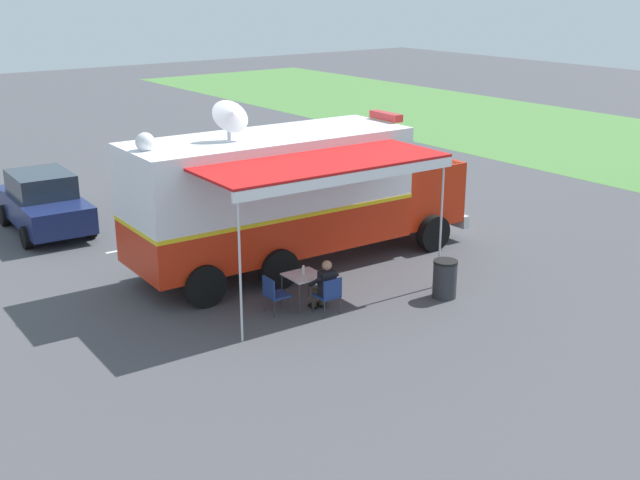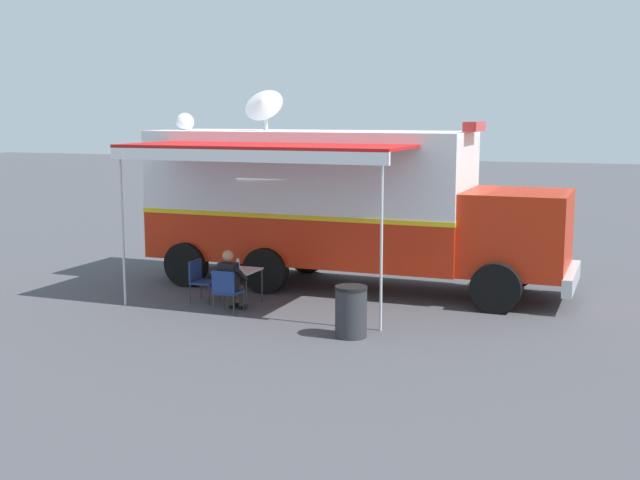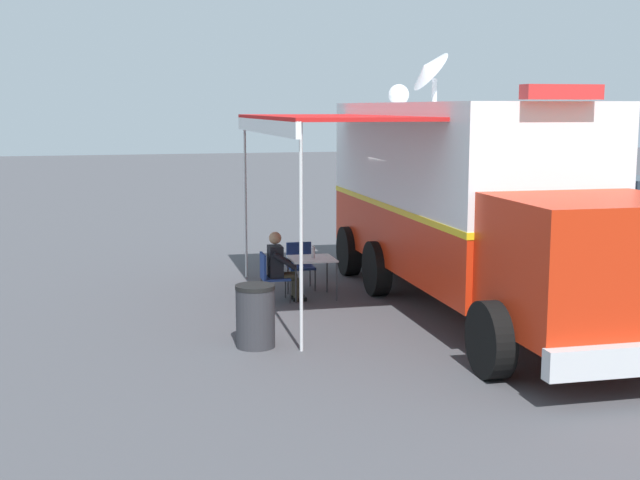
{
  "view_description": "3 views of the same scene",
  "coord_description": "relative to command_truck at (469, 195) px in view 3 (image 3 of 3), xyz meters",
  "views": [
    {
      "loc": [
        16.34,
        -10.6,
        7.15
      ],
      "look_at": [
        2.35,
        -0.17,
        1.44
      ],
      "focal_mm": 44.98,
      "sensor_mm": 36.0,
      "label": 1
    },
    {
      "loc": [
        17.42,
        6.28,
        3.9
      ],
      "look_at": [
        1.73,
        0.85,
        1.32
      ],
      "focal_mm": 45.99,
      "sensor_mm": 36.0,
      "label": 2
    },
    {
      "loc": [
        6.25,
        13.97,
        3.42
      ],
      "look_at": [
        2.28,
        -0.69,
        1.05
      ],
      "focal_mm": 47.91,
      "sensor_mm": 36.0,
      "label": 3
    }
  ],
  "objects": [
    {
      "name": "water_bottle",
      "position": [
        2.35,
        -1.44,
        -1.11
      ],
      "size": [
        0.07,
        0.07,
        0.22
      ],
      "color": "silver",
      "rests_on": "folding_table"
    },
    {
      "name": "seated_responder",
      "position": [
        2.99,
        -1.31,
        -1.29
      ],
      "size": [
        0.67,
        0.57,
        1.25
      ],
      "color": "black",
      "rests_on": "ground"
    },
    {
      "name": "lot_stripe",
      "position": [
        -3.72,
        -1.28,
        -1.94
      ],
      "size": [
        0.3,
        4.8,
        0.01
      ],
      "primitive_type": "cube",
      "rotation": [
        0.0,
        0.0,
        -0.04
      ],
      "color": "silver",
      "rests_on": "ground"
    },
    {
      "name": "trash_bin",
      "position": [
        3.97,
        1.48,
        -1.49
      ],
      "size": [
        0.57,
        0.57,
        0.91
      ],
      "color": "#2D2D33",
      "rests_on": "ground"
    },
    {
      "name": "folding_table",
      "position": [
        2.38,
        -1.43,
        -1.27
      ],
      "size": [
        0.83,
        0.83,
        0.73
      ],
      "color": "silver",
      "rests_on": "ground"
    },
    {
      "name": "command_truck",
      "position": [
        0.0,
        0.0,
        0.0
      ],
      "size": [
        5.06,
        9.57,
        4.53
      ],
      "color": "red",
      "rests_on": "ground"
    },
    {
      "name": "folding_chair_beside_table",
      "position": [
        2.39,
        -2.28,
        -1.43
      ],
      "size": [
        0.5,
        0.5,
        0.87
      ],
      "color": "navy",
      "rests_on": "ground"
    },
    {
      "name": "ground_plane",
      "position": [
        -0.06,
        -0.75,
        -1.94
      ],
      "size": [
        100.0,
        100.0,
        0.0
      ],
      "primitive_type": "plane",
      "color": "#47474C"
    },
    {
      "name": "folding_chair_at_table",
      "position": [
        3.18,
        -1.32,
        -1.43
      ],
      "size": [
        0.5,
        0.5,
        0.87
      ],
      "color": "navy",
      "rests_on": "ground"
    }
  ]
}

